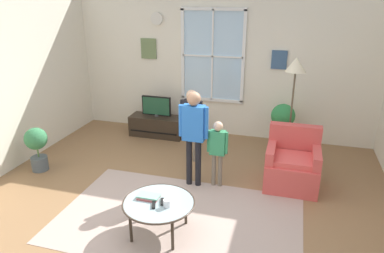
{
  "coord_description": "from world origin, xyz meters",
  "views": [
    {
      "loc": [
        1.37,
        -3.76,
        2.74
      ],
      "look_at": [
        0.14,
        0.52,
        1.06
      ],
      "focal_mm": 33.56,
      "sensor_mm": 36.0,
      "label": 1
    }
  ],
  "objects_px": {
    "remote_near_cup": "(162,202)",
    "person_green_shirt": "(218,146)",
    "potted_plant_corner": "(37,145)",
    "coffee_table": "(159,204)",
    "book_stack": "(149,197)",
    "floor_lamp": "(295,76)",
    "potted_plant_by_window": "(283,122)",
    "person_blue_shirt": "(194,128)",
    "tv_stand": "(157,126)",
    "person_black_shirt": "(192,117)",
    "television": "(156,106)",
    "armchair": "(292,165)",
    "cup": "(167,203)",
    "remote_near_books": "(154,205)"
  },
  "relations": [
    {
      "from": "armchair",
      "to": "coffee_table",
      "type": "bearing_deg",
      "value": -132.3
    },
    {
      "from": "potted_plant_by_window",
      "to": "potted_plant_corner",
      "type": "height_order",
      "value": "potted_plant_by_window"
    },
    {
      "from": "potted_plant_by_window",
      "to": "remote_near_cup",
      "type": "bearing_deg",
      "value": -112.38
    },
    {
      "from": "coffee_table",
      "to": "potted_plant_corner",
      "type": "xyz_separation_m",
      "value": [
        -2.46,
        0.99,
        0.03
      ]
    },
    {
      "from": "television",
      "to": "armchair",
      "type": "bearing_deg",
      "value": -25.95
    },
    {
      "from": "person_black_shirt",
      "to": "potted_plant_corner",
      "type": "xyz_separation_m",
      "value": [
        -2.28,
        -1.01,
        -0.35
      ]
    },
    {
      "from": "tv_stand",
      "to": "person_black_shirt",
      "type": "height_order",
      "value": "person_black_shirt"
    },
    {
      "from": "armchair",
      "to": "cup",
      "type": "bearing_deg",
      "value": -128.73
    },
    {
      "from": "television",
      "to": "person_blue_shirt",
      "type": "xyz_separation_m",
      "value": [
        1.25,
        -1.69,
        0.28
      ]
    },
    {
      "from": "coffee_table",
      "to": "person_green_shirt",
      "type": "distance_m",
      "value": 1.38
    },
    {
      "from": "tv_stand",
      "to": "floor_lamp",
      "type": "bearing_deg",
      "value": -13.64
    },
    {
      "from": "tv_stand",
      "to": "person_black_shirt",
      "type": "bearing_deg",
      "value": -43.05
    },
    {
      "from": "television",
      "to": "coffee_table",
      "type": "bearing_deg",
      "value": -68.22
    },
    {
      "from": "tv_stand",
      "to": "person_green_shirt",
      "type": "relative_size",
      "value": 1.05
    },
    {
      "from": "tv_stand",
      "to": "potted_plant_by_window",
      "type": "bearing_deg",
      "value": 0.91
    },
    {
      "from": "person_black_shirt",
      "to": "potted_plant_by_window",
      "type": "relative_size",
      "value": 1.47
    },
    {
      "from": "person_green_shirt",
      "to": "potted_plant_corner",
      "type": "bearing_deg",
      "value": -173.98
    },
    {
      "from": "remote_near_books",
      "to": "armchair",
      "type": "bearing_deg",
      "value": 48.67
    },
    {
      "from": "tv_stand",
      "to": "potted_plant_by_window",
      "type": "height_order",
      "value": "potted_plant_by_window"
    },
    {
      "from": "remote_near_cup",
      "to": "cup",
      "type": "bearing_deg",
      "value": -38.89
    },
    {
      "from": "potted_plant_by_window",
      "to": "cup",
      "type": "bearing_deg",
      "value": -110.58
    },
    {
      "from": "coffee_table",
      "to": "floor_lamp",
      "type": "xyz_separation_m",
      "value": [
        1.39,
        2.3,
        1.11
      ]
    },
    {
      "from": "floor_lamp",
      "to": "person_black_shirt",
      "type": "bearing_deg",
      "value": -169.13
    },
    {
      "from": "potted_plant_by_window",
      "to": "floor_lamp",
      "type": "xyz_separation_m",
      "value": [
        0.13,
        -0.66,
        0.99
      ]
    },
    {
      "from": "book_stack",
      "to": "potted_plant_corner",
      "type": "xyz_separation_m",
      "value": [
        -2.31,
        0.94,
        -0.01
      ]
    },
    {
      "from": "television",
      "to": "remote_near_cup",
      "type": "height_order",
      "value": "television"
    },
    {
      "from": "person_black_shirt",
      "to": "tv_stand",
      "type": "bearing_deg",
      "value": 136.95
    },
    {
      "from": "potted_plant_corner",
      "to": "person_green_shirt",
      "type": "bearing_deg",
      "value": 6.02
    },
    {
      "from": "book_stack",
      "to": "remote_near_books",
      "type": "distance_m",
      "value": 0.18
    },
    {
      "from": "potted_plant_corner",
      "to": "cup",
      "type": "bearing_deg",
      "value": -22.11
    },
    {
      "from": "person_black_shirt",
      "to": "potted_plant_by_window",
      "type": "xyz_separation_m",
      "value": [
        1.44,
        0.96,
        -0.26
      ]
    },
    {
      "from": "tv_stand",
      "to": "cup",
      "type": "height_order",
      "value": "cup"
    },
    {
      "from": "cup",
      "to": "floor_lamp",
      "type": "height_order",
      "value": "floor_lamp"
    },
    {
      "from": "person_black_shirt",
      "to": "armchair",
      "type": "bearing_deg",
      "value": -12.52
    },
    {
      "from": "tv_stand",
      "to": "coffee_table",
      "type": "height_order",
      "value": "coffee_table"
    },
    {
      "from": "cup",
      "to": "remote_near_cup",
      "type": "height_order",
      "value": "cup"
    },
    {
      "from": "television",
      "to": "book_stack",
      "type": "xyz_separation_m",
      "value": [
        1.02,
        -2.87,
        -0.18
      ]
    },
    {
      "from": "remote_near_books",
      "to": "person_blue_shirt",
      "type": "distance_m",
      "value": 1.4
    },
    {
      "from": "book_stack",
      "to": "cup",
      "type": "relative_size",
      "value": 2.91
    },
    {
      "from": "remote_near_cup",
      "to": "person_green_shirt",
      "type": "xyz_separation_m",
      "value": [
        0.37,
        1.29,
        0.2
      ]
    },
    {
      "from": "book_stack",
      "to": "person_green_shirt",
      "type": "distance_m",
      "value": 1.38
    },
    {
      "from": "person_black_shirt",
      "to": "remote_near_cup",
      "type": "bearing_deg",
      "value": -83.66
    },
    {
      "from": "coffee_table",
      "to": "person_black_shirt",
      "type": "relative_size",
      "value": 0.69
    },
    {
      "from": "remote_near_cup",
      "to": "person_blue_shirt",
      "type": "height_order",
      "value": "person_blue_shirt"
    },
    {
      "from": "potted_plant_by_window",
      "to": "person_blue_shirt",
      "type": "bearing_deg",
      "value": -124.26
    },
    {
      "from": "tv_stand",
      "to": "remote_near_cup",
      "type": "relative_size",
      "value": 7.68
    },
    {
      "from": "cup",
      "to": "remote_near_books",
      "type": "bearing_deg",
      "value": -170.63
    },
    {
      "from": "potted_plant_by_window",
      "to": "remote_near_books",
      "type": "bearing_deg",
      "value": -112.91
    },
    {
      "from": "person_blue_shirt",
      "to": "floor_lamp",
      "type": "relative_size",
      "value": 0.8
    },
    {
      "from": "person_black_shirt",
      "to": "person_blue_shirt",
      "type": "distance_m",
      "value": 0.82
    }
  ]
}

